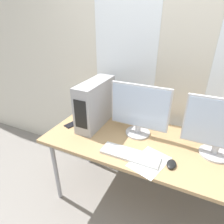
% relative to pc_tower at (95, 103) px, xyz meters
% --- Properties ---
extents(wall_back, '(8.00, 0.07, 2.70)m').
position_rel_pc_tower_xyz_m(wall_back, '(0.68, 0.42, 0.38)').
color(wall_back, beige).
rests_on(wall_back, ground_plane).
extents(desk, '(2.02, 0.76, 0.75)m').
position_rel_pc_tower_xyz_m(desk, '(0.68, -0.09, -0.27)').
color(desk, tan).
rests_on(desk, ground_plane).
extents(pc_tower, '(0.17, 0.50, 0.43)m').
position_rel_pc_tower_xyz_m(pc_tower, '(0.00, 0.00, 0.00)').
color(pc_tower, '#9E9EA3').
rests_on(pc_tower, desk).
extents(monitor_main, '(0.51, 0.22, 0.46)m').
position_rel_pc_tower_xyz_m(monitor_main, '(0.43, 0.00, 0.02)').
color(monitor_main, '#B7B7BC').
rests_on(monitor_main, desk).
extents(monitor_right_near, '(0.52, 0.22, 0.46)m').
position_rel_pc_tower_xyz_m(monitor_right_near, '(1.05, -0.03, 0.02)').
color(monitor_right_near, '#B7B7BC').
rests_on(monitor_right_near, desk).
extents(keyboard, '(0.45, 0.14, 0.02)m').
position_rel_pc_tower_xyz_m(keyboard, '(0.47, -0.32, -0.20)').
color(keyboard, silver).
rests_on(keyboard, desk).
extents(mouse, '(0.07, 0.10, 0.03)m').
position_rel_pc_tower_xyz_m(mouse, '(0.77, -0.29, -0.20)').
color(mouse, black).
rests_on(mouse, desk).
extents(cell_phone, '(0.11, 0.15, 0.01)m').
position_rel_pc_tower_xyz_m(cell_phone, '(-0.20, -0.13, -0.21)').
color(cell_phone, black).
rests_on(cell_phone, desk).
extents(paper_sheet_left, '(0.29, 0.34, 0.00)m').
position_rel_pc_tower_xyz_m(paper_sheet_left, '(0.62, -0.32, -0.21)').
color(paper_sheet_left, white).
rests_on(paper_sheet_left, desk).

